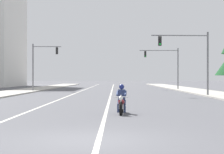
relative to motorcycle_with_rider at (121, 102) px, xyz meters
name	(u,v)px	position (x,y,z in m)	size (l,w,h in m)	color
ground_plane	(90,140)	(-1.02, -7.99, -0.59)	(400.00, 400.00, 0.00)	#515156
lane_stripe_center	(112,90)	(-0.78, 37.01, -0.58)	(0.16, 100.00, 0.01)	beige
lane_stripe_left	(84,90)	(-4.89, 37.01, -0.58)	(0.16, 100.00, 0.01)	beige
sidewalk_kerb_right	(196,91)	(10.34, 32.01, -0.52)	(4.40, 110.00, 0.14)	#ADA89E
sidewalk_kerb_left	(24,91)	(-12.38, 32.01, -0.52)	(4.40, 110.00, 0.14)	#ADA89E
motorcycle_with_rider	(121,102)	(0.00, 0.00, 0.00)	(0.70, 2.19, 1.46)	black
traffic_signal_near_right	(191,53)	(7.00, 18.08, 3.55)	(5.56, 0.62, 6.20)	slate
traffic_signal_near_left	(41,61)	(-9.97, 30.97, 3.44)	(3.74, 0.48, 6.20)	slate
traffic_signal_mid_right	(167,62)	(7.31, 38.30, 3.57)	(5.80, 0.37, 6.20)	slate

